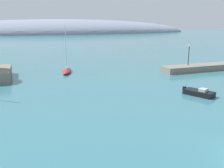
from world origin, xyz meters
name	(u,v)px	position (x,y,z in m)	size (l,w,h in m)	color
breakwater_rocks	(201,67)	(20.95, 33.05, 0.64)	(18.77, 3.96, 1.28)	gray
distant_ridge	(63,33)	(21.51, 243.89, 0.00)	(265.51, 86.00, 26.50)	gray
sailboat_red_near_shore	(67,71)	(-8.01, 40.04, 0.48)	(3.41, 6.85, 10.06)	red
motorboat_black_foreground	(199,93)	(7.62, 16.22, 0.42)	(3.55, 4.82, 1.16)	black
harbor_lamp_post	(189,53)	(17.86, 33.50, 4.03)	(0.36, 0.36, 4.48)	black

